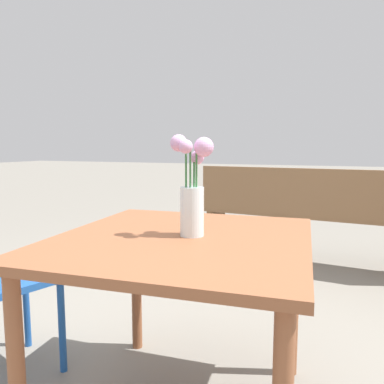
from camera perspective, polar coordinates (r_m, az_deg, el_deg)
table_front at (r=1.38m, az=-1.46°, el=-10.37°), size 0.97×1.02×0.71m
flower_vase at (r=1.33m, az=0.05°, el=-0.40°), size 0.15×0.13×0.36m
bench_middle at (r=3.32m, az=16.51°, el=-3.01°), size 1.80×0.49×0.85m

